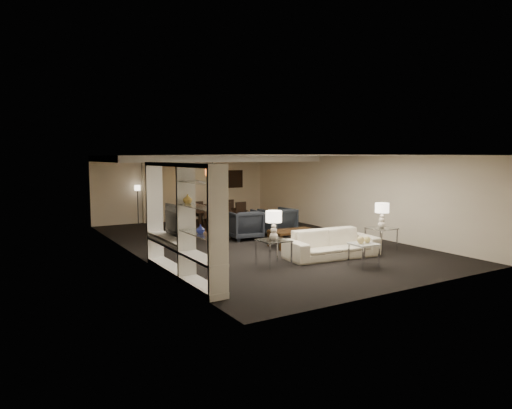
{
  "coord_description": "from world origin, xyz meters",
  "views": [
    {
      "loc": [
        -6.69,
        -11.16,
        2.47
      ],
      "look_at": [
        0.0,
        0.0,
        1.1
      ],
      "focal_mm": 32.0,
      "sensor_mm": 36.0,
      "label": 1
    }
  ],
  "objects": [
    {
      "name": "floor",
      "position": [
        0.0,
        0.0,
        0.0
      ],
      "size": [
        11.0,
        11.0,
        0.0
      ],
      "primitive_type": "plane",
      "color": "black",
      "rests_on": "ground"
    },
    {
      "name": "ceiling",
      "position": [
        0.0,
        0.0,
        2.5
      ],
      "size": [
        7.0,
        11.0,
        0.02
      ],
      "primitive_type": "cube",
      "color": "silver",
      "rests_on": "ground"
    },
    {
      "name": "wall_back",
      "position": [
        0.0,
        5.5,
        1.25
      ],
      "size": [
        7.0,
        0.02,
        2.5
      ],
      "primitive_type": "cube",
      "color": "beige",
      "rests_on": "ground"
    },
    {
      "name": "wall_front",
      "position": [
        0.0,
        -5.5,
        1.25
      ],
      "size": [
        7.0,
        0.02,
        2.5
      ],
      "primitive_type": "cube",
      "color": "beige",
      "rests_on": "ground"
    },
    {
      "name": "wall_left",
      "position": [
        -3.5,
        0.0,
        1.25
      ],
      "size": [
        0.02,
        11.0,
        2.5
      ],
      "primitive_type": "cube",
      "color": "beige",
      "rests_on": "ground"
    },
    {
      "name": "wall_right",
      "position": [
        3.5,
        0.0,
        1.25
      ],
      "size": [
        0.02,
        11.0,
        2.5
      ],
      "primitive_type": "cube",
      "color": "beige",
      "rests_on": "ground"
    },
    {
      "name": "ceiling_soffit",
      "position": [
        0.0,
        3.5,
        2.4
      ],
      "size": [
        7.0,
        4.0,
        0.2
      ],
      "primitive_type": "cube",
      "color": "silver",
      "rests_on": "ceiling"
    },
    {
      "name": "curtains",
      "position": [
        -0.9,
        5.42,
        1.2
      ],
      "size": [
        1.5,
        0.12,
        2.4
      ],
      "primitive_type": "cube",
      "color": "beige",
      "rests_on": "wall_back"
    },
    {
      "name": "door",
      "position": [
        0.7,
        5.47,
        1.05
      ],
      "size": [
        0.9,
        0.05,
        2.1
      ],
      "primitive_type": "cube",
      "color": "silver",
      "rests_on": "wall_back"
    },
    {
      "name": "painting",
      "position": [
        2.1,
        5.46,
        1.55
      ],
      "size": [
        0.95,
        0.04,
        0.65
      ],
      "primitive_type": "cube",
      "color": "#142D38",
      "rests_on": "wall_back"
    },
    {
      "name": "media_unit",
      "position": [
        -3.31,
        -2.6,
        1.18
      ],
      "size": [
        0.38,
        3.4,
        2.35
      ],
      "primitive_type": null,
      "color": "white",
      "rests_on": "wall_left"
    },
    {
      "name": "pendant_light",
      "position": [
        0.3,
        3.5,
        1.92
      ],
      "size": [
        0.52,
        0.52,
        0.24
      ],
      "primitive_type": "cylinder",
      "color": "#D8591E",
      "rests_on": "ceiling_soffit"
    },
    {
      "name": "sofa",
      "position": [
        0.57,
        -2.67,
        0.34
      ],
      "size": [
        2.41,
        1.13,
        0.68
      ],
      "primitive_type": "imported",
      "rotation": [
        0.0,
        0.0,
        -0.1
      ],
      "color": "beige",
      "rests_on": "floor"
    },
    {
      "name": "coffee_table",
      "position": [
        0.57,
        -1.07,
        0.23
      ],
      "size": [
        1.33,
        0.84,
        0.46
      ],
      "primitive_type": null,
      "rotation": [
        0.0,
        0.0,
        -0.07
      ],
      "color": "black",
      "rests_on": "floor"
    },
    {
      "name": "armchair_left",
      "position": [
        -0.03,
        0.63,
        0.43
      ],
      "size": [
        1.01,
        1.04,
        0.87
      ],
      "primitive_type": "imported",
      "rotation": [
        0.0,
        0.0,
        3.05
      ],
      "color": "black",
      "rests_on": "floor"
    },
    {
      "name": "armchair_right",
      "position": [
        1.17,
        0.63,
        0.43
      ],
      "size": [
        1.03,
        1.05,
        0.87
      ],
      "primitive_type": "imported",
      "rotation": [
        0.0,
        0.0,
        3.26
      ],
      "color": "black",
      "rests_on": "floor"
    },
    {
      "name": "side_table_left",
      "position": [
        -1.13,
        -2.67,
        0.3
      ],
      "size": [
        0.64,
        0.64,
        0.6
      ],
      "primitive_type": null,
      "rotation": [
        0.0,
        0.0,
        0.01
      ],
      "color": "silver",
      "rests_on": "floor"
    },
    {
      "name": "side_table_right",
      "position": [
        2.27,
        -2.67,
        0.3
      ],
      "size": [
        0.65,
        0.65,
        0.6
      ],
      "primitive_type": null,
      "rotation": [
        0.0,
        0.0,
        0.02
      ],
      "color": "silver",
      "rests_on": "floor"
    },
    {
      "name": "table_lamp_left",
      "position": [
        -1.13,
        -2.67,
        0.93
      ],
      "size": [
        0.39,
        0.39,
        0.66
      ],
      "primitive_type": null,
      "rotation": [
        0.0,
        0.0,
        -0.08
      ],
      "color": "beige",
      "rests_on": "side_table_left"
    },
    {
      "name": "table_lamp_right",
      "position": [
        2.27,
        -2.67,
        0.93
      ],
      "size": [
        0.39,
        0.39,
        0.66
      ],
      "primitive_type": null,
      "rotation": [
        0.0,
        0.0,
        0.09
      ],
      "color": "#EFDFCA",
      "rests_on": "side_table_right"
    },
    {
      "name": "marble_table",
      "position": [
        0.57,
        -3.77,
        0.27
      ],
      "size": [
        0.55,
        0.55,
        0.53
      ],
      "primitive_type": null,
      "rotation": [
        0.0,
        0.0,
        -0.04
      ],
      "color": "white",
      "rests_on": "floor"
    },
    {
      "name": "gold_gourd_a",
      "position": [
        0.47,
        -3.77,
        0.62
      ],
      "size": [
        0.17,
        0.17,
        0.17
      ],
      "primitive_type": "sphere",
      "color": "#F1D37F",
      "rests_on": "marble_table"
    },
    {
      "name": "gold_gourd_b",
      "position": [
        0.67,
        -3.77,
        0.61
      ],
      "size": [
        0.15,
        0.15,
        0.15
      ],
      "primitive_type": "sphere",
      "color": "#E1CC77",
      "rests_on": "marble_table"
    },
    {
      "name": "television",
      "position": [
        -3.28,
        -1.92,
        1.09
      ],
      "size": [
        1.18,
        0.15,
        0.68
      ],
      "primitive_type": "imported",
      "rotation": [
        0.0,
        0.0,
        1.57
      ],
      "color": "black",
      "rests_on": "media_unit"
    },
    {
      "name": "vase_blue",
      "position": [
        -3.31,
        -3.53,
        1.14
      ],
      "size": [
        0.16,
        0.16,
        0.17
      ],
      "primitive_type": "imported",
      "color": "navy",
      "rests_on": "media_unit"
    },
    {
      "name": "vase_amber",
      "position": [
        -3.31,
        -2.94,
        1.65
      ],
      "size": [
        0.18,
        0.18,
        0.18
      ],
      "primitive_type": "imported",
      "color": "#B18C3B",
      "rests_on": "media_unit"
    },
    {
      "name": "floor_speaker",
      "position": [
        -3.1,
        -0.65,
        0.61
      ],
      "size": [
        0.16,
        0.16,
        1.23
      ],
      "primitive_type": "cube",
      "rotation": [
        0.0,
        0.0,
        -0.26
      ],
      "color": "black",
      "rests_on": "floor"
    },
    {
      "name": "dining_table",
      "position": [
        0.22,
        2.82,
        0.31
      ],
      "size": [
        1.9,
        1.22,
        0.63
      ],
      "primitive_type": "imported",
      "rotation": [
        0.0,
        0.0,
        -0.13
      ],
      "color": "black",
      "rests_on": "floor"
    },
    {
      "name": "chair_nl",
      "position": [
        -0.38,
        2.17,
        0.47
      ],
      "size": [
        0.46,
        0.46,
        0.93
      ],
      "primitive_type": null,
      "rotation": [
        0.0,
        0.0,
        -0.06
      ],
      "color": "black",
      "rests_on": "floor"
    },
    {
      "name": "chair_nm",
      "position": [
        0.22,
        2.17,
        0.47
      ],
      "size": [
        0.45,
        0.45,
        0.93
      ],
      "primitive_type": null,
      "rotation": [
        0.0,
        0.0,
        0.04
      ],
      "color": "black",
      "rests_on": "floor"
    },
    {
      "name": "chair_nr",
      "position": [
        0.82,
        2.17,
        0.47
      ],
      "size": [
        0.47,
        0.47,
        0.93
      ],
      "primitive_type": null,
      "rotation": [
        0.0,
        0.0,
        0.1
      ],
      "color": "black",
      "rests_on": "floor"
    },
    {
      "name": "chair_fl",
      "position": [
        -0.38,
        3.47,
        0.47
      ],
      "size": [
        0.47,
        0.47,
        0.93
      ],
      "primitive_type": null,
      "rotation": [
        0.0,
        0.0,
        3.04
      ],
      "color": "black",
      "rests_on": "floor"
    },
    {
      "name": "chair_fm",
      "position": [
        0.22,
        3.47,
        0.47
      ],
      "size": [
        0.44,
        0.44,
        0.93
      ],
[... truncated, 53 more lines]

